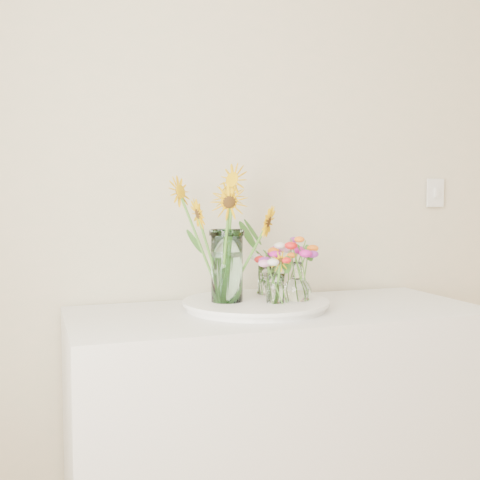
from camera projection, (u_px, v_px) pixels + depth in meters
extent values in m
cube|color=white|center=(279.00, 439.00, 2.07)|extent=(1.40, 0.60, 0.90)
cylinder|color=white|center=(256.00, 305.00, 2.05)|extent=(0.47, 0.47, 0.02)
cylinder|color=#C0F0E4|center=(227.00, 266.00, 2.01)|extent=(0.13, 0.13, 0.25)
cylinder|color=white|center=(275.00, 289.00, 1.99)|extent=(0.07, 0.07, 0.10)
cylinder|color=white|center=(266.00, 281.00, 2.17)|extent=(0.08, 0.08, 0.11)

